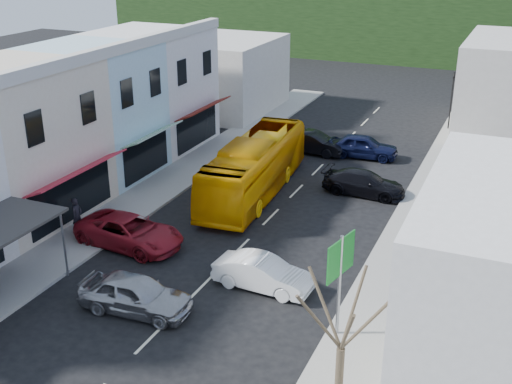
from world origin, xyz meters
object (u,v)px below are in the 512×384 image
Objects in this scene: direction_sign at (339,288)px; car_white at (263,274)px; car_red at (130,233)px; traffic_signal at (451,102)px; car_silver at (136,296)px; pedestrian_left at (77,217)px; bus at (255,168)px; street_tree at (341,348)px.

car_white is at bearing 164.42° from direction_sign.
car_red is 1.02× the size of traffic_signal.
car_white is (3.98, 3.67, 0.00)m from car_silver.
car_silver is 1.00× the size of car_white.
pedestrian_left is (-6.54, 4.77, 0.30)m from car_silver.
bus is 2.64× the size of car_white.
direction_sign is 0.64× the size of street_tree.
bus is at bearing -0.71° from car_silver.
street_tree is at bearing -123.26° from pedestrian_left.
direction_sign reaches higher than car_silver.
traffic_signal is at bearing 92.45° from street_tree.
bus is at bearing -13.39° from car_red.
car_silver and car_red have the same top height.
traffic_signal reaches higher than direction_sign.
car_silver is 0.98× the size of traffic_signal.
traffic_signal is at bearing -17.69° from car_silver.
car_silver and car_white have the same top height.
car_silver is at bearing 158.93° from street_tree.
pedestrian_left is (-3.06, -0.03, 0.30)m from car_red.
pedestrian_left is at bearing 95.64° from car_red.
car_white is 4.70m from direction_sign.
pedestrian_left is 30.00m from traffic_signal.
street_tree is at bearing -114.37° from car_silver.
bus reaches higher than car_silver.
direction_sign is 0.94× the size of traffic_signal.
pedestrian_left is at bearing 63.16° from traffic_signal.
car_red is 0.69× the size of street_tree.
pedestrian_left is at bearing -179.68° from direction_sign.
traffic_signal is (-1.48, 34.65, -1.07)m from street_tree.
car_red is at bearing 146.85° from street_tree.
street_tree is at bearing -60.67° from direction_sign.
direction_sign reaches higher than pedestrian_left.
bus reaches higher than car_white.
street_tree reaches higher than car_silver.
pedestrian_left is 0.40× the size of direction_sign.
car_white is 7.55m from car_red.
car_white is 0.66× the size of street_tree.
car_white is 2.59× the size of pedestrian_left.
bus is 19.62m from traffic_signal.
bus is 6.82× the size of pedestrian_left.
traffic_signal is at bearing -18.43° from car_red.
pedestrian_left reaches higher than car_silver.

